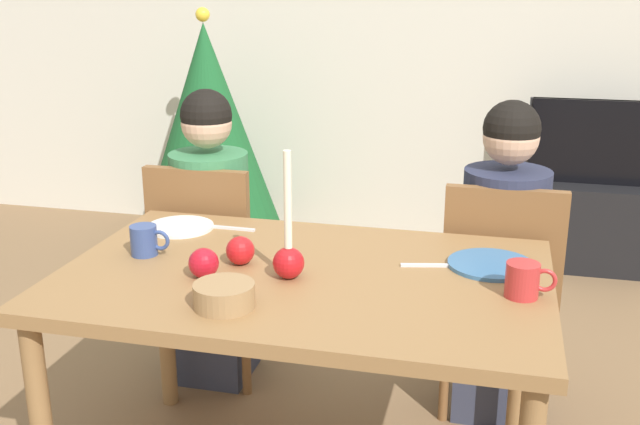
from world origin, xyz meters
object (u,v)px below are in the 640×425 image
Objects in this scene: bowl_walnuts at (224,295)px; candle_centerpiece at (288,253)px; chair_right at (500,286)px; apple_by_left_plate at (204,263)px; christmas_tree at (208,128)px; mug_left at (145,240)px; plate_left at (180,227)px; dining_table at (304,299)px; person_right_child at (501,268)px; tv at (602,142)px; apple_near_candle at (240,251)px; person_left_child at (212,243)px; plate_right at (491,264)px; tv_stand at (593,224)px; chair_left at (210,260)px; mug_right at (524,280)px.

candle_centerpiece is at bearing 64.71° from bowl_walnuts.
apple_by_left_plate is at bearing -139.19° from chair_right.
christmas_tree is 16.36× the size of apple_by_left_plate.
mug_left reaches higher than apple_by_left_plate.
plate_left is at bearing 123.59° from bowl_walnuts.
dining_table is at bearing 63.58° from bowl_walnuts.
person_right_child is 1.48× the size of tv.
apple_near_candle is at bearing 157.75° from candle_centerpiece.
person_left_child reaches higher than plate_right.
plate_right reaches higher than tv_stand.
plate_right is 0.80m from bowl_walnuts.
tv is at bearing 55.41° from mug_left.
chair_right is at bearing 85.27° from plate_right.
chair_left is 1.41× the size of tv_stand.
person_left_child reaches higher than chair_left.
mug_right is at bearing 4.94° from apple_by_left_plate.
plate_right is at bearing 113.05° from mug_right.
person_right_child is 0.94m from candle_centerpiece.
apple_by_left_plate is at bearing -160.47° from plate_right.
chair_left is at bearing -133.52° from tv_stand.
chair_left is 1.10m from person_right_child.
person_right_child is 8.75× the size of mug_right.
tv_stand is 2.89m from bowl_walnuts.
person_right_child is at bearing 48.86° from dining_table.
bowl_walnuts is at bearing -65.28° from chair_left.
apple_near_candle is at bearing -0.90° from mug_left.
person_right_child reaches higher than chair_right.
mug_right reaches higher than bowl_walnuts.
apple_by_left_plate is (0.86, -2.15, 0.06)m from christmas_tree.
candle_centerpiece is at bearing -114.96° from tv.
plate_right is (0.52, 0.18, 0.09)m from dining_table.
plate_left is at bearing 90.40° from mug_left.
candle_centerpiece is at bearing -62.52° from christmas_tree.
plate_left is at bearing 145.19° from candle_centerpiece.
tv reaches higher than dining_table.
person_right_child is 1.25m from mug_left.
tv_stand is at bearing 61.08° from apple_by_left_plate.
person_right_child reaches higher than plate_right.
bowl_walnuts is (0.98, -2.32, 0.05)m from christmas_tree.
person_right_child is 0.50m from plate_right.
christmas_tree is at bearing 140.05° from person_right_child.
tv_stand is 7.51× the size of apple_near_candle.
apple_near_candle is at bearing -118.95° from tv_stand.
dining_table is 0.84m from chair_right.
chair_right is 1.00m from apple_near_candle.
christmas_tree reaches higher than tv.
chair_right is at bearing 28.70° from mug_left.
apple_by_left_plate is at bearing 126.15° from bowl_walnuts.
candle_centerpiece reaches higher than mug_left.
chair_right is 1.10m from person_left_child.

